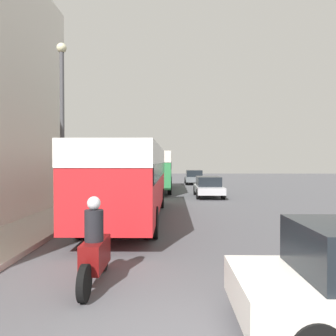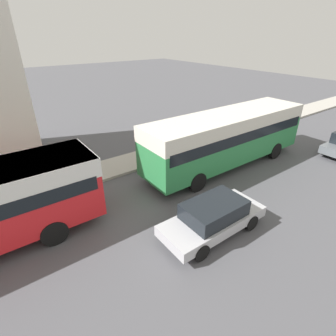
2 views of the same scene
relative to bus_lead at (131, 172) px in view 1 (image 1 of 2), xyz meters
The scene contains 7 objects.
bus_lead is the anchor object (origin of this frame).
bus_following 13.23m from the bus_lead, 88.53° to the left, with size 2.61×10.41×3.10m.
motorcycle_behind_lead 7.26m from the bus_lead, 88.23° to the right, with size 0.38×2.24×1.73m.
car_crossing 21.16m from the bus_lead, 79.22° to the left, with size 1.89×4.07×1.46m.
car_distant 9.51m from the bus_lead, 64.13° to the left, with size 1.80×4.31×1.38m.
pedestrian_near_curb 16.18m from the bus_lead, 98.41° to the left, with size 0.41×0.41×1.84m.
lamp_post 3.43m from the bus_lead, 149.73° to the right, with size 0.36×0.36×6.60m.
Camera 1 is at (-0.26, -3.65, 2.40)m, focal length 35.00 mm.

